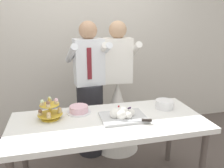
% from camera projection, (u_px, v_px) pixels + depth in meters
% --- Properties ---
extents(rear_wall, '(5.20, 0.10, 2.90)m').
position_uv_depth(rear_wall, '(85.00, 35.00, 3.31)').
color(rear_wall, beige).
rests_on(rear_wall, ground_plane).
extents(dessert_table, '(1.80, 0.80, 0.78)m').
position_uv_depth(dessert_table, '(109.00, 127.00, 2.14)').
color(dessert_table, white).
rests_on(dessert_table, ground_plane).
extents(cupcake_stand, '(0.23, 0.23, 0.21)m').
position_uv_depth(cupcake_stand, '(50.00, 110.00, 2.12)').
color(cupcake_stand, gold).
rests_on(cupcake_stand, dessert_table).
extents(main_cake_tray, '(0.43, 0.34, 0.12)m').
position_uv_depth(main_cake_tray, '(123.00, 115.00, 2.13)').
color(main_cake_tray, silver).
rests_on(main_cake_tray, dessert_table).
extents(plate_stack, '(0.19, 0.19, 0.09)m').
position_uv_depth(plate_stack, '(164.00, 104.00, 2.38)').
color(plate_stack, white).
rests_on(plate_stack, dessert_table).
extents(round_cake, '(0.24, 0.24, 0.07)m').
position_uv_depth(round_cake, '(79.00, 110.00, 2.27)').
color(round_cake, white).
rests_on(round_cake, dessert_table).
extents(person_groom, '(0.50, 0.53, 1.66)m').
position_uv_depth(person_groom, '(90.00, 98.00, 2.79)').
color(person_groom, '#232328').
rests_on(person_groom, ground_plane).
extents(person_bride, '(0.56, 0.56, 1.66)m').
position_uv_depth(person_bride, '(117.00, 107.00, 2.93)').
color(person_bride, white).
rests_on(person_bride, ground_plane).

